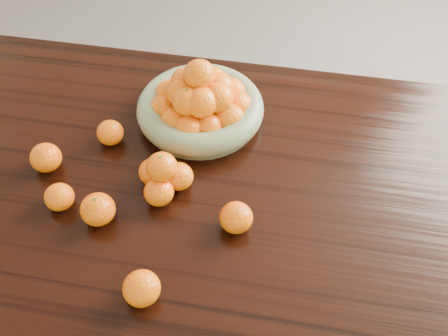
% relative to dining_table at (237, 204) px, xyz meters
% --- Properties ---
extents(ground, '(5.00, 5.00, 0.00)m').
position_rel_dining_table_xyz_m(ground, '(0.00, 0.00, -0.66)').
color(ground, '#555351').
rests_on(ground, ground).
extents(dining_table, '(2.00, 1.00, 0.75)m').
position_rel_dining_table_xyz_m(dining_table, '(0.00, 0.00, 0.00)').
color(dining_table, black).
rests_on(dining_table, ground).
extents(fruit_bowl, '(0.36, 0.36, 0.20)m').
position_rel_dining_table_xyz_m(fruit_bowl, '(-0.14, 0.22, 0.15)').
color(fruit_bowl, '#71805D').
rests_on(fruit_bowl, dining_table).
extents(orange_pyramid, '(0.14, 0.14, 0.12)m').
position_rel_dining_table_xyz_m(orange_pyramid, '(-0.18, -0.05, 0.14)').
color(orange_pyramid, orange).
rests_on(orange_pyramid, dining_table).
extents(loose_orange_0, '(0.08, 0.08, 0.08)m').
position_rel_dining_table_xyz_m(loose_orange_0, '(-0.31, -0.17, 0.13)').
color(loose_orange_0, orange).
rests_on(loose_orange_0, dining_table).
extents(loose_orange_1, '(0.08, 0.08, 0.08)m').
position_rel_dining_table_xyz_m(loose_orange_1, '(-0.15, -0.35, 0.13)').
color(loose_orange_1, orange).
rests_on(loose_orange_1, dining_table).
extents(loose_orange_2, '(0.08, 0.08, 0.07)m').
position_rel_dining_table_xyz_m(loose_orange_2, '(0.02, -0.13, 0.13)').
color(loose_orange_2, orange).
rests_on(loose_orange_2, dining_table).
extents(loose_orange_3, '(0.07, 0.07, 0.07)m').
position_rel_dining_table_xyz_m(loose_orange_3, '(-0.37, 0.09, 0.12)').
color(loose_orange_3, orange).
rests_on(loose_orange_3, dining_table).
extents(loose_orange_4, '(0.08, 0.08, 0.08)m').
position_rel_dining_table_xyz_m(loose_orange_4, '(-0.50, -0.03, 0.13)').
color(loose_orange_4, orange).
rests_on(loose_orange_4, dining_table).
extents(loose_orange_5, '(0.07, 0.07, 0.07)m').
position_rel_dining_table_xyz_m(loose_orange_5, '(-0.42, -0.15, 0.12)').
color(loose_orange_5, orange).
rests_on(loose_orange_5, dining_table).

